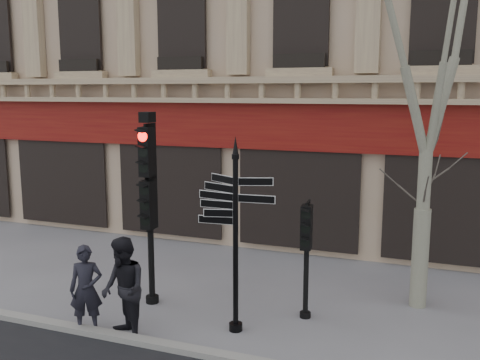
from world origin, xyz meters
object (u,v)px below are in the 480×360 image
object	(u,v)px
traffic_signal_main	(149,185)
pedestrian_b	(123,289)
plane_tree	(433,28)
fingerpost	(236,202)
pedestrian_a	(86,289)
traffic_signal_secondary	(307,240)

from	to	relation	value
traffic_signal_main	pedestrian_b	xyz separation A→B (m)	(0.40, -1.69, -1.64)
plane_tree	traffic_signal_main	bearing A→B (deg)	-160.93
traffic_signal_main	pedestrian_b	distance (m)	2.39
fingerpost	pedestrian_b	world-z (taller)	fingerpost
pedestrian_a	pedestrian_b	xyz separation A→B (m)	(0.83, 0.00, 0.12)
pedestrian_a	plane_tree	bearing A→B (deg)	4.69
traffic_signal_main	plane_tree	bearing A→B (deg)	16.90
plane_tree	pedestrian_b	world-z (taller)	plane_tree
fingerpost	traffic_signal_main	world-z (taller)	traffic_signal_main
traffic_signal_secondary	plane_tree	size ratio (longest dim) A/B	0.29
traffic_signal_secondary	pedestrian_b	bearing A→B (deg)	-148.60
traffic_signal_secondary	plane_tree	world-z (taller)	plane_tree
fingerpost	plane_tree	distance (m)	5.22
traffic_signal_secondary	pedestrian_a	bearing A→B (deg)	-155.12
fingerpost	traffic_signal_secondary	distance (m)	1.77
fingerpost	traffic_signal_secondary	xyz separation A→B (m)	(1.10, 1.07, -0.88)
traffic_signal_secondary	pedestrian_b	xyz separation A→B (m)	(-2.91, -2.12, -0.67)
pedestrian_b	plane_tree	bearing A→B (deg)	74.35
fingerpost	pedestrian_b	size ratio (longest dim) A/B	1.95
pedestrian_b	pedestrian_a	bearing A→B (deg)	-141.02
fingerpost	pedestrian_b	distance (m)	2.60
plane_tree	pedestrian_b	bearing A→B (deg)	-144.62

